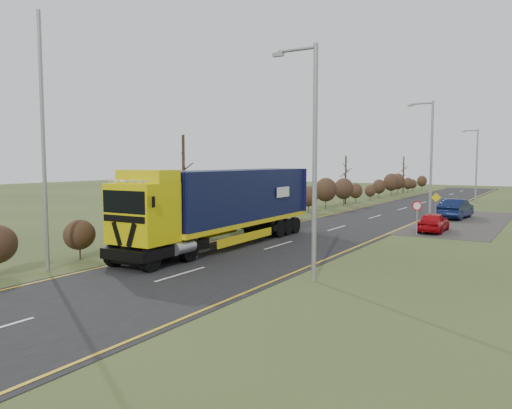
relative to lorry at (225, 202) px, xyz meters
The scene contains 14 objects.
ground 4.11m from the lorry, 45.37° to the right, with size 160.00×160.00×0.00m, color #34441D.
road 8.29m from the lorry, 72.67° to the left, with size 8.00×120.00×0.02m, color black.
layby 19.85m from the lorry, 63.25° to the left, with size 6.00×18.00×0.02m, color #2F2D2A.
lane_markings 8.01m from the lorry, 71.99° to the left, with size 7.52×116.00×0.01m.
hedgerow 6.62m from the lorry, 123.43° to the left, with size 2.24×102.04×6.05m.
lorry is the anchor object (origin of this frame).
car_red_hatchback 14.02m from the lorry, 53.62° to the left, with size 1.49×3.70×1.26m, color #AE0810.
car_blue_sedan 21.48m from the lorry, 67.82° to the left, with size 1.63×4.67×1.54m, color #091233.
streetlight_near 8.87m from the lorry, 32.49° to the right, with size 1.87×0.18×8.76m.
streetlight_mid 17.53m from the lorry, 66.69° to the left, with size 1.87×0.18×8.79m.
streetlight_far 38.73m from the lorry, 79.75° to the left, with size 1.71×0.18×7.98m.
left_pole 9.57m from the lorry, 108.06° to the right, with size 0.16×0.16×10.47m, color gray.
speed_sign 11.98m from the lorry, 49.72° to the left, with size 0.58×0.10×2.10m.
warning_board 20.98m from the lorry, 71.72° to the left, with size 0.75×0.11×1.98m.
Camera 1 is at (12.76, -19.02, 4.51)m, focal length 35.00 mm.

